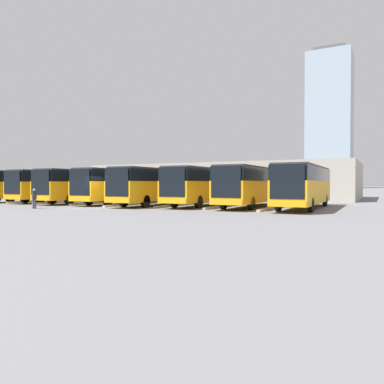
% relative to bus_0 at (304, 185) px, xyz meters
% --- Properties ---
extents(ground_plane, '(600.00, 600.00, 0.00)m').
position_rel_bus_0_xyz_m(ground_plane, '(14.73, 6.21, -1.82)').
color(ground_plane, slate).
extents(bus_0, '(2.67, 12.11, 3.25)m').
position_rel_bus_0_xyz_m(bus_0, '(0.00, 0.00, 0.00)').
color(bus_0, orange).
rests_on(bus_0, ground_plane).
extents(curb_divider_0, '(0.36, 6.39, 0.15)m').
position_rel_bus_0_xyz_m(curb_divider_0, '(2.10, 1.78, -1.74)').
color(curb_divider_0, '#B2B2AD').
rests_on(curb_divider_0, ground_plane).
extents(bus_1, '(2.67, 12.11, 3.25)m').
position_rel_bus_0_xyz_m(bus_1, '(4.21, -0.32, 0.00)').
color(bus_1, orange).
rests_on(bus_1, ground_plane).
extents(curb_divider_1, '(0.36, 6.39, 0.15)m').
position_rel_bus_0_xyz_m(curb_divider_1, '(6.31, 1.47, -1.74)').
color(curb_divider_1, '#B2B2AD').
rests_on(curb_divider_1, ground_plane).
extents(bus_2, '(2.67, 12.11, 3.25)m').
position_rel_bus_0_xyz_m(bus_2, '(8.42, -0.26, 0.00)').
color(bus_2, orange).
rests_on(bus_2, ground_plane).
extents(curb_divider_2, '(0.36, 6.39, 0.15)m').
position_rel_bus_0_xyz_m(curb_divider_2, '(10.52, 1.53, -1.74)').
color(curb_divider_2, '#B2B2AD').
rests_on(curb_divider_2, ground_plane).
extents(bus_3, '(2.67, 12.11, 3.25)m').
position_rel_bus_0_xyz_m(bus_3, '(12.63, 0.81, 0.00)').
color(bus_3, orange).
rests_on(bus_3, ground_plane).
extents(curb_divider_3, '(0.36, 6.39, 0.15)m').
position_rel_bus_0_xyz_m(curb_divider_3, '(14.73, 2.59, -1.74)').
color(curb_divider_3, '#B2B2AD').
rests_on(curb_divider_3, ground_plane).
extents(bus_4, '(2.67, 12.11, 3.25)m').
position_rel_bus_0_xyz_m(bus_4, '(16.84, 0.35, 0.00)').
color(bus_4, orange).
rests_on(bus_4, ground_plane).
extents(curb_divider_4, '(0.36, 6.39, 0.15)m').
position_rel_bus_0_xyz_m(curb_divider_4, '(18.94, 2.14, -1.74)').
color(curb_divider_4, '#B2B2AD').
rests_on(curb_divider_4, ground_plane).
extents(bus_5, '(2.67, 12.11, 3.25)m').
position_rel_bus_0_xyz_m(bus_5, '(21.05, 0.69, 0.00)').
color(bus_5, orange).
rests_on(bus_5, ground_plane).
extents(curb_divider_5, '(0.36, 6.39, 0.15)m').
position_rel_bus_0_xyz_m(curb_divider_5, '(23.15, 2.47, -1.74)').
color(curb_divider_5, '#B2B2AD').
rests_on(curb_divider_5, ground_plane).
extents(bus_6, '(2.67, 12.11, 3.25)m').
position_rel_bus_0_xyz_m(bus_6, '(25.26, 0.28, 0.00)').
color(bus_6, orange).
rests_on(bus_6, ground_plane).
extents(curb_divider_6, '(0.36, 6.39, 0.15)m').
position_rel_bus_0_xyz_m(curb_divider_6, '(27.36, 2.06, -1.74)').
color(curb_divider_6, '#B2B2AD').
rests_on(curb_divider_6, ground_plane).
extents(bus_7, '(2.67, 12.11, 3.25)m').
position_rel_bus_0_xyz_m(bus_7, '(29.47, 0.41, 0.00)').
color(bus_7, orange).
rests_on(bus_7, ground_plane).
extents(pedestrian, '(0.37, 0.36, 1.54)m').
position_rel_bus_0_xyz_m(pedestrian, '(18.40, 9.39, -0.99)').
color(pedestrian, '#38384C').
rests_on(pedestrian, ground_plane).
extents(station_building, '(35.00, 16.96, 4.55)m').
position_rel_bus_0_xyz_m(station_building, '(14.73, -18.99, 0.48)').
color(station_building, '#A8A399').
rests_on(station_building, ground_plane).
extents(office_tower, '(20.93, 20.93, 69.25)m').
position_rel_bus_0_xyz_m(office_tower, '(20.12, -170.33, 32.20)').
color(office_tower, '#93A8B7').
rests_on(office_tower, ground_plane).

